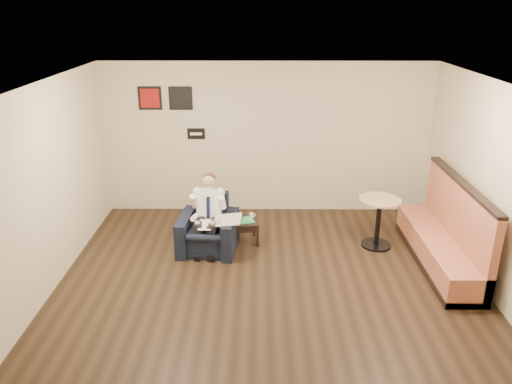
{
  "coord_description": "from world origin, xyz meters",
  "views": [
    {
      "loc": [
        -0.13,
        -5.92,
        3.75
      ],
      "look_at": [
        -0.19,
        1.2,
        1.04
      ],
      "focal_mm": 35.0,
      "sensor_mm": 36.0,
      "label": 1
    }
  ],
  "objects_px": {
    "side_table": "(243,231)",
    "cafe_table": "(378,223)",
    "smartphone": "(245,217)",
    "banquette": "(441,224)",
    "coffee_mug": "(252,215)",
    "armchair": "(208,225)",
    "green_folder": "(242,221)",
    "seated_man": "(206,219)"
  },
  "relations": [
    {
      "from": "armchair",
      "to": "banquette",
      "type": "height_order",
      "value": "banquette"
    },
    {
      "from": "banquette",
      "to": "side_table",
      "type": "bearing_deg",
      "value": 166.78
    },
    {
      "from": "green_folder",
      "to": "coffee_mug",
      "type": "relative_size",
      "value": 4.74
    },
    {
      "from": "green_folder",
      "to": "banquette",
      "type": "relative_size",
      "value": 0.15
    },
    {
      "from": "side_table",
      "to": "green_folder",
      "type": "distance_m",
      "value": 0.2
    },
    {
      "from": "coffee_mug",
      "to": "armchair",
      "type": "bearing_deg",
      "value": -148.86
    },
    {
      "from": "side_table",
      "to": "cafe_table",
      "type": "xyz_separation_m",
      "value": [
        2.19,
        -0.14,
        0.22
      ]
    },
    {
      "from": "green_folder",
      "to": "cafe_table",
      "type": "bearing_deg",
      "value": -3.05
    },
    {
      "from": "side_table",
      "to": "coffee_mug",
      "type": "height_order",
      "value": "coffee_mug"
    },
    {
      "from": "armchair",
      "to": "side_table",
      "type": "height_order",
      "value": "armchair"
    },
    {
      "from": "armchair",
      "to": "seated_man",
      "type": "xyz_separation_m",
      "value": [
        -0.01,
        -0.11,
        0.16
      ]
    },
    {
      "from": "cafe_table",
      "to": "banquette",
      "type": "bearing_deg",
      "value": -35.11
    },
    {
      "from": "cafe_table",
      "to": "side_table",
      "type": "bearing_deg",
      "value": 176.37
    },
    {
      "from": "side_table",
      "to": "cafe_table",
      "type": "distance_m",
      "value": 2.21
    },
    {
      "from": "coffee_mug",
      "to": "cafe_table",
      "type": "xyz_separation_m",
      "value": [
        2.05,
        -0.26,
        -0.01
      ]
    },
    {
      "from": "seated_man",
      "to": "coffee_mug",
      "type": "height_order",
      "value": "seated_man"
    },
    {
      "from": "smartphone",
      "to": "banquette",
      "type": "bearing_deg",
      "value": -14.48
    },
    {
      "from": "smartphone",
      "to": "cafe_table",
      "type": "distance_m",
      "value": 2.19
    },
    {
      "from": "armchair",
      "to": "banquette",
      "type": "distance_m",
      "value": 3.58
    },
    {
      "from": "seated_man",
      "to": "coffee_mug",
      "type": "distance_m",
      "value": 0.89
    },
    {
      "from": "banquette",
      "to": "cafe_table",
      "type": "height_order",
      "value": "banquette"
    },
    {
      "from": "smartphone",
      "to": "banquette",
      "type": "height_order",
      "value": "banquette"
    },
    {
      "from": "armchair",
      "to": "seated_man",
      "type": "distance_m",
      "value": 0.2
    },
    {
      "from": "green_folder",
      "to": "banquette",
      "type": "height_order",
      "value": "banquette"
    },
    {
      "from": "coffee_mug",
      "to": "cafe_table",
      "type": "bearing_deg",
      "value": -7.31
    },
    {
      "from": "smartphone",
      "to": "cafe_table",
      "type": "relative_size",
      "value": 0.14
    },
    {
      "from": "armchair",
      "to": "smartphone",
      "type": "height_order",
      "value": "armchair"
    },
    {
      "from": "armchair",
      "to": "coffee_mug",
      "type": "bearing_deg",
      "value": 36.47
    },
    {
      "from": "coffee_mug",
      "to": "banquette",
      "type": "relative_size",
      "value": 0.03
    },
    {
      "from": "armchair",
      "to": "side_table",
      "type": "distance_m",
      "value": 0.67
    },
    {
      "from": "armchair",
      "to": "smartphone",
      "type": "distance_m",
      "value": 0.72
    },
    {
      "from": "seated_man",
      "to": "green_folder",
      "type": "xyz_separation_m",
      "value": [
        0.54,
        0.38,
        -0.2
      ]
    },
    {
      "from": "side_table",
      "to": "smartphone",
      "type": "relative_size",
      "value": 3.93
    },
    {
      "from": "coffee_mug",
      "to": "banquette",
      "type": "bearing_deg",
      "value": -16.16
    },
    {
      "from": "armchair",
      "to": "coffee_mug",
      "type": "xyz_separation_m",
      "value": [
        0.69,
        0.42,
        -0.01
      ]
    },
    {
      "from": "smartphone",
      "to": "coffee_mug",
      "type": "bearing_deg",
      "value": -7.1
    },
    {
      "from": "coffee_mug",
      "to": "cafe_table",
      "type": "relative_size",
      "value": 0.1
    },
    {
      "from": "seated_man",
      "to": "smartphone",
      "type": "xyz_separation_m",
      "value": [
        0.59,
        0.55,
        -0.2
      ]
    },
    {
      "from": "side_table",
      "to": "banquette",
      "type": "xyz_separation_m",
      "value": [
        2.99,
        -0.7,
        0.45
      ]
    },
    {
      "from": "coffee_mug",
      "to": "smartphone",
      "type": "bearing_deg",
      "value": 171.5
    },
    {
      "from": "smartphone",
      "to": "side_table",
      "type": "bearing_deg",
      "value": -97.35
    },
    {
      "from": "green_folder",
      "to": "coffee_mug",
      "type": "xyz_separation_m",
      "value": [
        0.16,
        0.15,
        0.04
      ]
    }
  ]
}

